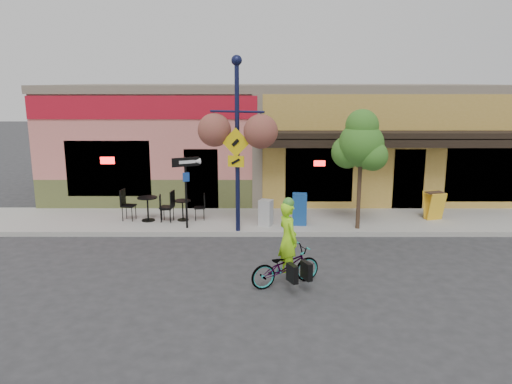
{
  "coord_description": "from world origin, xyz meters",
  "views": [
    {
      "loc": [
        -1.03,
        -14.04,
        4.64
      ],
      "look_at": [
        -1.04,
        0.5,
        1.4
      ],
      "focal_mm": 35.0,
      "sensor_mm": 36.0,
      "label": 1
    }
  ],
  "objects_px": {
    "newspaper_box_blue": "(299,209)",
    "street_tree": "(360,169)",
    "building": "(280,138)",
    "bicycle": "(285,266)",
    "cyclist_rider": "(288,249)",
    "one_way_sign": "(186,193)",
    "lamp_post": "(237,146)",
    "newspaper_box_grey": "(266,213)"
  },
  "relations": [
    {
      "from": "newspaper_box_blue",
      "to": "street_tree",
      "type": "bearing_deg",
      "value": -10.32
    },
    {
      "from": "one_way_sign",
      "to": "newspaper_box_grey",
      "type": "xyz_separation_m",
      "value": [
        2.47,
        0.28,
        -0.7
      ]
    },
    {
      "from": "building",
      "to": "street_tree",
      "type": "bearing_deg",
      "value": -72.14
    },
    {
      "from": "building",
      "to": "bicycle",
      "type": "bearing_deg",
      "value": -91.94
    },
    {
      "from": "building",
      "to": "street_tree",
      "type": "height_order",
      "value": "building"
    },
    {
      "from": "newspaper_box_grey",
      "to": "one_way_sign",
      "type": "bearing_deg",
      "value": -150.94
    },
    {
      "from": "street_tree",
      "to": "one_way_sign",
      "type": "bearing_deg",
      "value": 179.54
    },
    {
      "from": "bicycle",
      "to": "cyclist_rider",
      "type": "distance_m",
      "value": 0.41
    },
    {
      "from": "cyclist_rider",
      "to": "bicycle",
      "type": "bearing_deg",
      "value": 65.03
    },
    {
      "from": "bicycle",
      "to": "one_way_sign",
      "type": "bearing_deg",
      "value": 9.66
    },
    {
      "from": "one_way_sign",
      "to": "newspaper_box_blue",
      "type": "height_order",
      "value": "one_way_sign"
    },
    {
      "from": "one_way_sign",
      "to": "newspaper_box_grey",
      "type": "height_order",
      "value": "one_way_sign"
    },
    {
      "from": "bicycle",
      "to": "one_way_sign",
      "type": "height_order",
      "value": "one_way_sign"
    },
    {
      "from": "cyclist_rider",
      "to": "newspaper_box_blue",
      "type": "bearing_deg",
      "value": -33.2
    },
    {
      "from": "lamp_post",
      "to": "one_way_sign",
      "type": "height_order",
      "value": "lamp_post"
    },
    {
      "from": "cyclist_rider",
      "to": "newspaper_box_blue",
      "type": "distance_m",
      "value": 4.57
    },
    {
      "from": "one_way_sign",
      "to": "newspaper_box_blue",
      "type": "distance_m",
      "value": 3.62
    },
    {
      "from": "cyclist_rider",
      "to": "newspaper_box_grey",
      "type": "distance_m",
      "value": 4.43
    },
    {
      "from": "building",
      "to": "bicycle",
      "type": "distance_m",
      "value": 10.82
    },
    {
      "from": "building",
      "to": "cyclist_rider",
      "type": "bearing_deg",
      "value": -91.67
    },
    {
      "from": "cyclist_rider",
      "to": "newspaper_box_grey",
      "type": "bearing_deg",
      "value": -19.47
    },
    {
      "from": "bicycle",
      "to": "building",
      "type": "bearing_deg",
      "value": -26.91
    },
    {
      "from": "building",
      "to": "cyclist_rider",
      "type": "distance_m",
      "value": 10.76
    },
    {
      "from": "newspaper_box_blue",
      "to": "one_way_sign",
      "type": "bearing_deg",
      "value": -169.98
    },
    {
      "from": "lamp_post",
      "to": "newspaper_box_grey",
      "type": "bearing_deg",
      "value": 50.98
    },
    {
      "from": "one_way_sign",
      "to": "lamp_post",
      "type": "bearing_deg",
      "value": -34.32
    },
    {
      "from": "bicycle",
      "to": "street_tree",
      "type": "bearing_deg",
      "value": -56.35
    },
    {
      "from": "building",
      "to": "cyclist_rider",
      "type": "height_order",
      "value": "building"
    },
    {
      "from": "one_way_sign",
      "to": "street_tree",
      "type": "bearing_deg",
      "value": -24.46
    },
    {
      "from": "bicycle",
      "to": "newspaper_box_grey",
      "type": "bearing_deg",
      "value": -20.12
    },
    {
      "from": "building",
      "to": "bicycle",
      "type": "relative_size",
      "value": 10.49
    },
    {
      "from": "bicycle",
      "to": "one_way_sign",
      "type": "xyz_separation_m",
      "value": [
        -2.84,
        4.12,
        0.81
      ]
    },
    {
      "from": "lamp_post",
      "to": "one_way_sign",
      "type": "relative_size",
      "value": 2.34
    },
    {
      "from": "one_way_sign",
      "to": "building",
      "type": "bearing_deg",
      "value": 39.93
    },
    {
      "from": "building",
      "to": "newspaper_box_blue",
      "type": "bearing_deg",
      "value": -86.81
    },
    {
      "from": "bicycle",
      "to": "newspaper_box_grey",
      "type": "xyz_separation_m",
      "value": [
        -0.37,
        4.4,
        0.11
      ]
    },
    {
      "from": "building",
      "to": "street_tree",
      "type": "distance_m",
      "value": 6.93
    },
    {
      "from": "newspaper_box_grey",
      "to": "cyclist_rider",
      "type": "bearing_deg",
      "value": -61.94
    },
    {
      "from": "newspaper_box_grey",
      "to": "street_tree",
      "type": "height_order",
      "value": "street_tree"
    },
    {
      "from": "bicycle",
      "to": "newspaper_box_blue",
      "type": "distance_m",
      "value": 4.58
    },
    {
      "from": "building",
      "to": "one_way_sign",
      "type": "xyz_separation_m",
      "value": [
        -3.2,
        -6.55,
        -0.98
      ]
    },
    {
      "from": "cyclist_rider",
      "to": "lamp_post",
      "type": "xyz_separation_m",
      "value": [
        -1.29,
        3.82,
        1.9
      ]
    }
  ]
}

